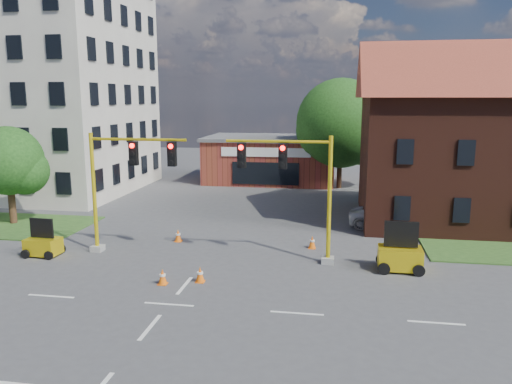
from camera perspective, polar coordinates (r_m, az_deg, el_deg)
ground at (r=20.23m, az=-9.92°, el=-12.54°), size 120.00×120.00×0.00m
lane_markings at (r=17.70m, az=-13.23°, el=-16.19°), size 60.00×36.00×0.01m
office_block at (r=47.46m, az=-24.98°, el=12.61°), size 18.40×15.40×20.60m
brick_shop at (r=48.25m, az=1.78°, el=3.84°), size 12.40×8.40×4.30m
tree_large at (r=44.64m, az=10.18°, el=7.43°), size 8.19×7.80×9.65m
tree_nw_front at (r=34.78m, az=-26.08°, el=2.94°), size 4.53×4.31×6.22m
signal_mast_west at (r=26.13m, az=-14.91°, el=1.52°), size 5.30×0.60×6.20m
signal_mast_east at (r=23.92m, az=4.50°, el=1.03°), size 5.30×0.60×6.20m
trailer_west at (r=27.72m, az=-23.16°, el=-5.55°), size 1.70×1.19×1.86m
trailer_east at (r=24.29m, az=16.14°, el=-7.04°), size 1.99×1.35×2.24m
cone_a at (r=22.17m, az=-10.64°, el=-9.51°), size 0.40×0.40×0.70m
cone_b at (r=28.35m, az=-8.89°, el=-4.95°), size 0.40×0.40×0.70m
cone_c at (r=22.19m, az=-6.41°, el=-9.36°), size 0.40×0.40×0.70m
cone_d at (r=26.94m, az=6.43°, el=-5.73°), size 0.40×0.40×0.70m
pickup_white at (r=31.77m, az=15.23°, el=-2.81°), size 5.38×2.99×1.42m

